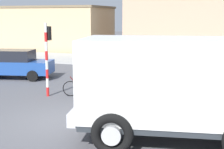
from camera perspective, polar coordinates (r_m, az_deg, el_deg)
ground_plane at (r=11.38m, az=-7.79°, el=-7.87°), size 120.00×120.00×0.00m
sidewalk_far at (r=24.65m, az=7.16°, el=2.14°), size 80.00×5.00×0.16m
truck_foreground at (r=9.28m, az=10.89°, el=-1.45°), size 5.76×3.51×2.90m
cyclist at (r=14.39m, az=-5.28°, el=-0.44°), size 1.68×0.61×1.72m
traffic_light_pole at (r=14.54m, az=-11.16°, el=4.32°), size 0.24×0.43×3.20m
car_red_near at (r=19.34m, az=-16.42°, el=1.79°), size 4.28×2.54×1.60m
pedestrian_near_kerb at (r=18.49m, az=14.74°, el=1.59°), size 0.34×0.22×1.62m
building_corner_left at (r=34.34m, az=-10.23°, el=7.88°), size 11.36×6.77×4.39m
building_mid_block at (r=30.79m, az=13.23°, el=8.78°), size 10.82×6.65×5.75m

